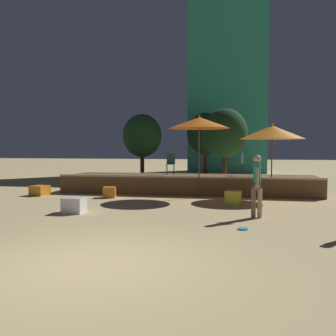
{
  "coord_description": "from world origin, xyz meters",
  "views": [
    {
      "loc": [
        2.44,
        -5.73,
        1.93
      ],
      "look_at": [
        0.0,
        6.72,
        1.26
      ],
      "focal_mm": 40.0,
      "sensor_mm": 36.0,
      "label": 1
    }
  ],
  "objects_px": {
    "patio_umbrella_1": "(272,132)",
    "background_tree_1": "(225,133)",
    "patio_umbrella_0": "(199,123)",
    "person_1": "(257,184)",
    "bistro_chair_0": "(240,161)",
    "cube_seat_3": "(40,190)",
    "cube_seat_2": "(109,192)",
    "bistro_chair_1": "(171,162)",
    "background_tree_2": "(142,136)",
    "frisbee_disc": "(243,229)",
    "cube_seat_1": "(233,198)",
    "background_tree_0": "(206,134)",
    "cube_seat_0": "(74,205)"
  },
  "relations": [
    {
      "from": "cube_seat_0",
      "to": "bistro_chair_1",
      "type": "distance_m",
      "value": 5.64
    },
    {
      "from": "bistro_chair_0",
      "to": "background_tree_2",
      "type": "bearing_deg",
      "value": -121.62
    },
    {
      "from": "cube_seat_3",
      "to": "bistro_chair_1",
      "type": "relative_size",
      "value": 0.82
    },
    {
      "from": "cube_seat_3",
      "to": "frisbee_disc",
      "type": "xyz_separation_m",
      "value": [
        8.17,
        -5.02,
        -0.18
      ]
    },
    {
      "from": "cube_seat_1",
      "to": "person_1",
      "type": "bearing_deg",
      "value": -72.91
    },
    {
      "from": "background_tree_2",
      "to": "background_tree_0",
      "type": "bearing_deg",
      "value": 21.73
    },
    {
      "from": "patio_umbrella_0",
      "to": "frisbee_disc",
      "type": "relative_size",
      "value": 12.69
    },
    {
      "from": "cube_seat_1",
      "to": "background_tree_0",
      "type": "xyz_separation_m",
      "value": [
        -2.24,
        14.02,
        2.73
      ]
    },
    {
      "from": "cube_seat_0",
      "to": "frisbee_disc",
      "type": "distance_m",
      "value": 5.17
    },
    {
      "from": "patio_umbrella_0",
      "to": "bistro_chair_1",
      "type": "relative_size",
      "value": 3.59
    },
    {
      "from": "cube_seat_3",
      "to": "bistro_chair_0",
      "type": "relative_size",
      "value": 0.82
    },
    {
      "from": "patio_umbrella_0",
      "to": "cube_seat_2",
      "type": "xyz_separation_m",
      "value": [
        -3.44,
        -0.75,
        -2.72
      ]
    },
    {
      "from": "background_tree_2",
      "to": "patio_umbrella_0",
      "type": "bearing_deg",
      "value": -64.0
    },
    {
      "from": "frisbee_disc",
      "to": "patio_umbrella_0",
      "type": "bearing_deg",
      "value": 106.55
    },
    {
      "from": "patio_umbrella_1",
      "to": "bistro_chair_0",
      "type": "distance_m",
      "value": 2.39
    },
    {
      "from": "cube_seat_2",
      "to": "bistro_chair_1",
      "type": "relative_size",
      "value": 0.63
    },
    {
      "from": "person_1",
      "to": "background_tree_2",
      "type": "relative_size",
      "value": 0.41
    },
    {
      "from": "cube_seat_2",
      "to": "person_1",
      "type": "xyz_separation_m",
      "value": [
        5.5,
        -3.31,
        0.75
      ]
    },
    {
      "from": "patio_umbrella_0",
      "to": "patio_umbrella_1",
      "type": "bearing_deg",
      "value": 5.96
    },
    {
      "from": "patio_umbrella_0",
      "to": "frisbee_disc",
      "type": "height_order",
      "value": "patio_umbrella_0"
    },
    {
      "from": "frisbee_disc",
      "to": "background_tree_2",
      "type": "height_order",
      "value": "background_tree_2"
    },
    {
      "from": "patio_umbrella_0",
      "to": "background_tree_2",
      "type": "height_order",
      "value": "background_tree_2"
    },
    {
      "from": "cube_seat_1",
      "to": "background_tree_1",
      "type": "distance_m",
      "value": 10.32
    },
    {
      "from": "person_1",
      "to": "frisbee_disc",
      "type": "relative_size",
      "value": 6.89
    },
    {
      "from": "background_tree_2",
      "to": "frisbee_disc",
      "type": "bearing_deg",
      "value": -67.17
    },
    {
      "from": "patio_umbrella_0",
      "to": "background_tree_2",
      "type": "distance_m",
      "value": 11.7
    },
    {
      "from": "bistro_chair_0",
      "to": "background_tree_2",
      "type": "height_order",
      "value": "background_tree_2"
    },
    {
      "from": "cube_seat_2",
      "to": "bistro_chair_1",
      "type": "xyz_separation_m",
      "value": [
        2.14,
        1.66,
        1.15
      ]
    },
    {
      "from": "cube_seat_0",
      "to": "bistro_chair_1",
      "type": "height_order",
      "value": "bistro_chair_1"
    },
    {
      "from": "cube_seat_3",
      "to": "patio_umbrella_0",
      "type": "bearing_deg",
      "value": 5.67
    },
    {
      "from": "bistro_chair_1",
      "to": "person_1",
      "type": "bearing_deg",
      "value": -57.45
    },
    {
      "from": "bistro_chair_1",
      "to": "frisbee_disc",
      "type": "height_order",
      "value": "bistro_chair_1"
    },
    {
      "from": "patio_umbrella_0",
      "to": "person_1",
      "type": "distance_m",
      "value": 4.96
    },
    {
      "from": "background_tree_2",
      "to": "cube_seat_3",
      "type": "bearing_deg",
      "value": -96.95
    },
    {
      "from": "cube_seat_1",
      "to": "patio_umbrella_0",
      "type": "bearing_deg",
      "value": 127.07
    },
    {
      "from": "patio_umbrella_0",
      "to": "patio_umbrella_1",
      "type": "xyz_separation_m",
      "value": [
        2.78,
        0.29,
        -0.38
      ]
    },
    {
      "from": "patio_umbrella_1",
      "to": "background_tree_1",
      "type": "bearing_deg",
      "value": 105.19
    },
    {
      "from": "bistro_chair_0",
      "to": "cube_seat_3",
      "type": "bearing_deg",
      "value": -51.78
    },
    {
      "from": "background_tree_1",
      "to": "cube_seat_3",
      "type": "bearing_deg",
      "value": -129.07
    },
    {
      "from": "patio_umbrella_0",
      "to": "background_tree_2",
      "type": "xyz_separation_m",
      "value": [
        -5.13,
        10.52,
        -0.12
      ]
    },
    {
      "from": "cube_seat_2",
      "to": "bistro_chair_1",
      "type": "height_order",
      "value": "bistro_chair_1"
    },
    {
      "from": "patio_umbrella_1",
      "to": "background_tree_0",
      "type": "xyz_separation_m",
      "value": [
        -3.66,
        11.92,
        0.43
      ]
    },
    {
      "from": "patio_umbrella_1",
      "to": "background_tree_1",
      "type": "xyz_separation_m",
      "value": [
        -2.13,
        7.86,
        0.3
      ]
    },
    {
      "from": "person_1",
      "to": "background_tree_1",
      "type": "height_order",
      "value": "background_tree_1"
    },
    {
      "from": "patio_umbrella_1",
      "to": "background_tree_0",
      "type": "relative_size",
      "value": 0.64
    },
    {
      "from": "person_1",
      "to": "frisbee_disc",
      "type": "bearing_deg",
      "value": 77.64
    },
    {
      "from": "cube_seat_1",
      "to": "cube_seat_2",
      "type": "height_order",
      "value": "cube_seat_1"
    },
    {
      "from": "person_1",
      "to": "bistro_chair_1",
      "type": "relative_size",
      "value": 1.95
    },
    {
      "from": "person_1",
      "to": "patio_umbrella_1",
      "type": "bearing_deg",
      "value": -98.67
    },
    {
      "from": "cube_seat_2",
      "to": "person_1",
      "type": "bearing_deg",
      "value": -31.05
    }
  ]
}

